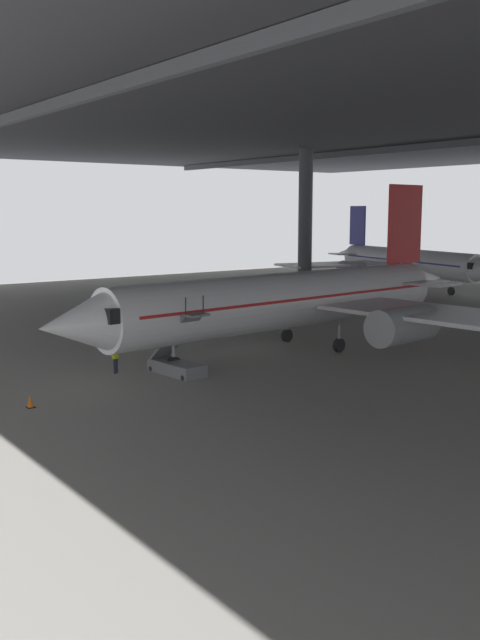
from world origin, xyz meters
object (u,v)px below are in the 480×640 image
object	(u,v)px
boarding_stairs	(177,362)
crew_worker_by_stairs	(115,356)
airplane_main	(292,300)
airplane_distant	(405,262)
traffic_cone_orange	(30,402)

from	to	relation	value
boarding_stairs	crew_worker_by_stairs	size ratio (longest dim) A/B	2.67
airplane_main	airplane_distant	world-z (taller)	airplane_main
traffic_cone_orange	airplane_main	bearing A→B (deg)	99.67
airplane_main	crew_worker_by_stairs	bearing A→B (deg)	-93.96
boarding_stairs	traffic_cone_orange	bearing A→B (deg)	-78.82
airplane_main	traffic_cone_orange	xyz separation A→B (m)	(3.22, -18.91, -3.09)
boarding_stairs	airplane_distant	distance (m)	51.38
boarding_stairs	airplane_distant	size ratio (longest dim) A/B	0.15
airplane_main	crew_worker_by_stairs	xyz separation A→B (m)	(-0.86, -12.42, -2.40)
airplane_main	airplane_distant	distance (m)	42.12
airplane_main	airplane_distant	size ratio (longest dim) A/B	1.17
airplane_main	traffic_cone_orange	world-z (taller)	airplane_main
airplane_main	crew_worker_by_stairs	size ratio (longest dim) A/B	20.56
boarding_stairs	airplane_main	bearing A→B (deg)	98.22
airplane_main	boarding_stairs	world-z (taller)	airplane_main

